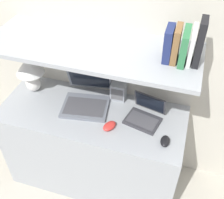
{
  "coord_description": "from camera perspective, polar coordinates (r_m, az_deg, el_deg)",
  "views": [
    {
      "loc": [
        0.55,
        -1.03,
        2.15
      ],
      "look_at": [
        0.15,
        0.27,
        0.93
      ],
      "focal_mm": 45.0,
      "sensor_mm": 36.0,
      "label": 1
    }
  ],
  "objects": [
    {
      "name": "book_navy",
      "position": [
        1.58,
        11.44,
        11.06
      ],
      "size": [
        0.05,
        0.14,
        0.19
      ],
      "color": "navy",
      "rests_on": "shelf"
    },
    {
      "name": "laptop_small",
      "position": [
        1.92,
        6.69,
        -3.12
      ],
      "size": [
        0.27,
        0.25,
        0.17
      ],
      "color": "#333338",
      "rests_on": "desk"
    },
    {
      "name": "book_green",
      "position": [
        1.58,
        14.53,
        10.41
      ],
      "size": [
        0.04,
        0.18,
        0.19
      ],
      "color": "#2D7042",
      "rests_on": "shelf"
    },
    {
      "name": "book_brown",
      "position": [
        1.58,
        12.96,
        10.92
      ],
      "size": [
        0.03,
        0.14,
        0.2
      ],
      "color": "brown",
      "rests_on": "shelf"
    },
    {
      "name": "book_white",
      "position": [
        1.57,
        15.94,
        10.52
      ],
      "size": [
        0.02,
        0.12,
        0.21
      ],
      "color": "silver",
      "rests_on": "shelf"
    },
    {
      "name": "desk",
      "position": [
        2.26,
        -3.69,
        -9.62
      ],
      "size": [
        1.32,
        0.54,
        0.76
      ],
      "color": "#999EA3",
      "rests_on": "ground_plane"
    },
    {
      "name": "back_riser",
      "position": [
        2.27,
        -1.45,
        -0.39
      ],
      "size": [
        1.32,
        0.04,
        1.24
      ],
      "color": "beige",
      "rests_on": "ground_plane"
    },
    {
      "name": "laptop_large",
      "position": [
        2.02,
        -5.17,
        0.56
      ],
      "size": [
        0.37,
        0.4,
        0.26
      ],
      "color": "slate",
      "rests_on": "desk"
    },
    {
      "name": "shelf",
      "position": [
        1.72,
        -4.18,
        10.41
      ],
      "size": [
        1.32,
        0.49,
        0.03
      ],
      "color": "#999EA3",
      "rests_on": "back_riser"
    },
    {
      "name": "wall_back",
      "position": [
        1.97,
        -1.32,
        13.09
      ],
      "size": [
        6.0,
        0.05,
        2.4
      ],
      "color": "beige",
      "rests_on": "ground_plane"
    },
    {
      "name": "computer_mouse",
      "position": [
        1.86,
        -0.52,
        -5.39
      ],
      "size": [
        0.1,
        0.12,
        0.03
      ],
      "color": "red",
      "rests_on": "desk"
    },
    {
      "name": "table_lamp",
      "position": [
        2.13,
        -16.33,
        5.88
      ],
      "size": [
        0.21,
        0.21,
        0.29
      ],
      "color": "white",
      "rests_on": "desk"
    },
    {
      "name": "book_black",
      "position": [
        1.56,
        17.45,
        10.99
      ],
      "size": [
        0.04,
        0.12,
        0.26
      ],
      "color": "black",
      "rests_on": "shelf"
    },
    {
      "name": "second_mouse",
      "position": [
        1.81,
        10.74,
        -8.32
      ],
      "size": [
        0.06,
        0.09,
        0.03
      ],
      "color": "black",
      "rests_on": "desk"
    },
    {
      "name": "router_box",
      "position": [
        2.04,
        1.32,
        1.7
      ],
      "size": [
        0.11,
        0.08,
        0.13
      ],
      "color": "gray",
      "rests_on": "desk"
    }
  ]
}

